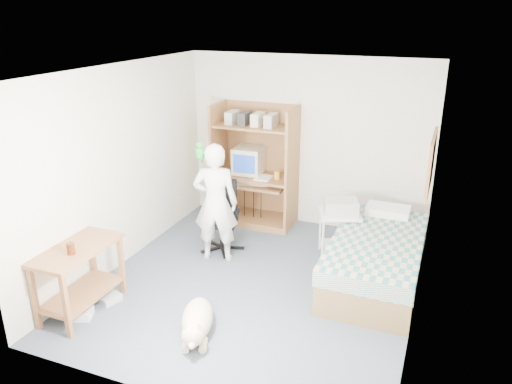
% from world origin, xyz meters
% --- Properties ---
extents(floor, '(4.00, 4.00, 0.00)m').
position_xyz_m(floor, '(0.00, 0.00, 0.00)').
color(floor, '#414D58').
rests_on(floor, ground).
extents(wall_back, '(3.60, 0.02, 2.50)m').
position_xyz_m(wall_back, '(0.00, 2.00, 1.25)').
color(wall_back, silver).
rests_on(wall_back, floor).
extents(wall_right, '(0.02, 4.00, 2.50)m').
position_xyz_m(wall_right, '(1.80, 0.00, 1.25)').
color(wall_right, silver).
rests_on(wall_right, floor).
extents(wall_left, '(0.02, 4.00, 2.50)m').
position_xyz_m(wall_left, '(-1.80, 0.00, 1.25)').
color(wall_left, silver).
rests_on(wall_left, floor).
extents(ceiling, '(3.60, 4.00, 0.02)m').
position_xyz_m(ceiling, '(0.00, 0.00, 2.50)').
color(ceiling, white).
rests_on(ceiling, wall_back).
extents(computer_hutch, '(1.20, 0.63, 1.80)m').
position_xyz_m(computer_hutch, '(-0.70, 1.74, 0.82)').
color(computer_hutch, brown).
rests_on(computer_hutch, floor).
extents(bed, '(1.02, 2.02, 0.66)m').
position_xyz_m(bed, '(1.30, 0.62, 0.29)').
color(bed, brown).
rests_on(bed, floor).
extents(side_desk, '(0.50, 1.00, 0.75)m').
position_xyz_m(side_desk, '(-1.55, -1.20, 0.49)').
color(side_desk, brown).
rests_on(side_desk, floor).
extents(corkboard, '(0.04, 0.94, 0.66)m').
position_xyz_m(corkboard, '(1.77, 0.90, 1.45)').
color(corkboard, olive).
rests_on(corkboard, wall_right).
extents(office_chair, '(0.53, 0.53, 0.94)m').
position_xyz_m(office_chair, '(-0.78, 0.72, 0.34)').
color(office_chair, black).
rests_on(office_chair, floor).
extents(person, '(0.65, 0.51, 1.56)m').
position_xyz_m(person, '(-0.72, 0.42, 0.78)').
color(person, white).
rests_on(person, floor).
extents(parrot, '(0.11, 0.20, 0.32)m').
position_xyz_m(parrot, '(-0.92, 0.43, 1.43)').
color(parrot, '#127F20').
rests_on(parrot, person).
extents(dog, '(0.53, 0.92, 0.36)m').
position_xyz_m(dog, '(-0.19, -1.14, 0.16)').
color(dog, '#D2B18D').
rests_on(dog, floor).
extents(printer_cart, '(0.62, 0.56, 0.62)m').
position_xyz_m(printer_cart, '(0.74, 1.07, 0.41)').
color(printer_cart, silver).
rests_on(printer_cart, floor).
extents(printer, '(0.50, 0.44, 0.18)m').
position_xyz_m(printer, '(0.74, 1.07, 0.71)').
color(printer, '#A6A6A2').
rests_on(printer, printer_cart).
extents(crt_monitor, '(0.44, 0.47, 0.39)m').
position_xyz_m(crt_monitor, '(-0.81, 1.75, 0.97)').
color(crt_monitor, beige).
rests_on(crt_monitor, computer_hutch).
extents(keyboard, '(0.47, 0.23, 0.03)m').
position_xyz_m(keyboard, '(-0.68, 1.58, 0.67)').
color(keyboard, beige).
rests_on(keyboard, computer_hutch).
extents(pencil_cup, '(0.08, 0.08, 0.12)m').
position_xyz_m(pencil_cup, '(-0.33, 1.65, 0.82)').
color(pencil_cup, gold).
rests_on(pencil_cup, computer_hutch).
extents(drink_glass, '(0.08, 0.08, 0.12)m').
position_xyz_m(drink_glass, '(-1.50, -1.33, 0.81)').
color(drink_glass, '#3F1B0A').
rests_on(drink_glass, side_desk).
extents(floor_box_a, '(0.31, 0.28, 0.10)m').
position_xyz_m(floor_box_a, '(-1.49, -1.34, 0.05)').
color(floor_box_a, white).
rests_on(floor_box_a, floor).
extents(floor_box_b, '(0.24, 0.27, 0.08)m').
position_xyz_m(floor_box_b, '(-1.39, -0.97, 0.04)').
color(floor_box_b, '#A9A9A5').
rests_on(floor_box_b, floor).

